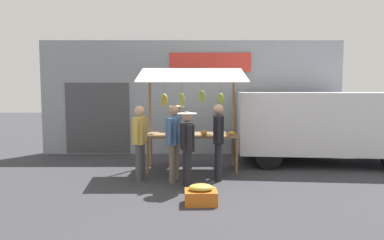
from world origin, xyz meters
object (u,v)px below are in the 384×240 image
(shopper_with_ponytail, at_px, (187,143))
(shopper_with_shopping_bag, at_px, (218,136))
(produce_crate_near, at_px, (201,195))
(shopper_in_striped_shirt, at_px, (174,138))
(parked_van, at_px, (317,121))
(vendor_with_sunhat, at_px, (177,129))
(market_stall, at_px, (191,107))
(shopper_in_grey_tee, at_px, (140,137))

(shopper_with_ponytail, relative_size, shopper_with_shopping_bag, 0.93)
(shopper_with_ponytail, xyz_separation_m, produce_crate_near, (-0.25, 1.07, -0.73))
(shopper_with_shopping_bag, distance_m, produce_crate_near, 1.88)
(shopper_in_striped_shirt, height_order, parked_van, parked_van)
(vendor_with_sunhat, relative_size, shopper_in_striped_shirt, 0.95)
(shopper_in_striped_shirt, bearing_deg, market_stall, -6.77)
(market_stall, bearing_deg, shopper_in_grey_tee, 40.33)
(shopper_in_striped_shirt, xyz_separation_m, shopper_with_shopping_bag, (-0.96, -0.11, 0.01))
(vendor_with_sunhat, bearing_deg, shopper_in_grey_tee, -25.37)
(shopper_in_grey_tee, height_order, shopper_with_shopping_bag, shopper_with_shopping_bag)
(market_stall, distance_m, shopper_with_ponytail, 1.66)
(shopper_in_striped_shirt, distance_m, shopper_in_grey_tee, 0.75)
(parked_van, relative_size, produce_crate_near, 8.02)
(shopper_in_grey_tee, xyz_separation_m, produce_crate_near, (-1.28, 1.66, -0.77))
(vendor_with_sunhat, distance_m, produce_crate_near, 3.48)
(shopper_in_striped_shirt, height_order, shopper_with_ponytail, shopper_in_striped_shirt)
(shopper_with_ponytail, bearing_deg, parked_van, -65.85)
(shopper_with_ponytail, relative_size, parked_van, 0.34)
(market_stall, xyz_separation_m, shopper_in_grey_tee, (1.12, 0.95, -0.60))
(market_stall, distance_m, vendor_with_sunhat, 1.05)
(shopper_with_ponytail, bearing_deg, shopper_with_shopping_bag, -58.32)
(shopper_with_ponytail, bearing_deg, produce_crate_near, -176.45)
(parked_van, bearing_deg, shopper_in_grey_tee, 26.02)
(market_stall, height_order, shopper_with_shopping_bag, market_stall)
(market_stall, relative_size, shopper_with_ponytail, 1.63)
(shopper_with_shopping_bag, height_order, produce_crate_near, shopper_with_shopping_bag)
(shopper_in_striped_shirt, relative_size, shopper_with_shopping_bag, 0.99)
(vendor_with_sunhat, relative_size, parked_van, 0.34)
(vendor_with_sunhat, relative_size, shopper_in_grey_tee, 0.96)
(shopper_in_grey_tee, relative_size, shopper_with_shopping_bag, 0.98)
(shopper_with_ponytail, height_order, shopper_with_shopping_bag, shopper_with_shopping_bag)
(shopper_in_grey_tee, bearing_deg, shopper_in_striped_shirt, -92.09)
(produce_crate_near, bearing_deg, parked_van, -133.49)
(market_stall, bearing_deg, shopper_with_shopping_bag, 121.35)
(shopper_in_grey_tee, bearing_deg, produce_crate_near, -136.31)
(parked_van, bearing_deg, vendor_with_sunhat, 4.92)
(shopper_in_grey_tee, xyz_separation_m, shopper_with_shopping_bag, (-1.70, 0.00, 0.02))
(shopper_in_striped_shirt, bearing_deg, shopper_with_shopping_bag, -70.85)
(shopper_with_ponytail, height_order, parked_van, parked_van)
(shopper_in_striped_shirt, xyz_separation_m, shopper_in_grey_tee, (0.74, -0.11, -0.01))
(shopper_with_ponytail, distance_m, produce_crate_near, 1.32)
(shopper_in_grey_tee, distance_m, shopper_with_shopping_bag, 1.70)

